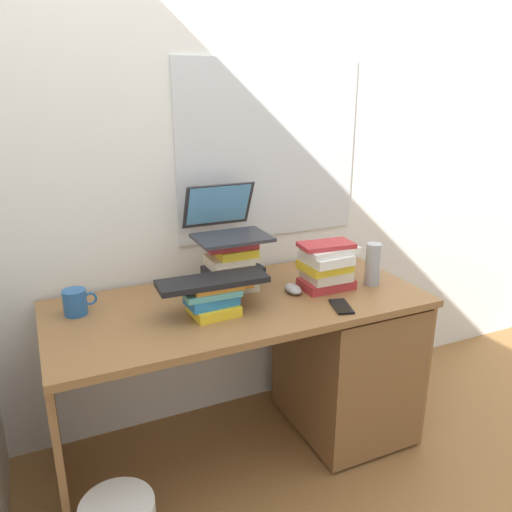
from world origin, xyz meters
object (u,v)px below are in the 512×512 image
Objects in this scene: book_stack_side at (326,266)px; computer_mouse at (293,289)px; desk at (322,355)px; book_stack_keyboard_riser at (212,298)px; laptop at (226,224)px; keyboard at (213,281)px; mug at (76,302)px; water_bottle at (373,264)px; book_stack_tall at (231,265)px; cell_phone at (341,306)px.

book_stack_side is 2.42× the size of computer_mouse.
desk is 6.08× the size of book_stack_side.
computer_mouse is (0.38, 0.05, -0.05)m from book_stack_keyboard_riser.
laptop is 0.76× the size of keyboard.
water_bottle is at bearing -9.92° from mug.
book_stack_side is 0.79× the size of laptop.
water_bottle reaches higher than desk.
desk is at bearing 160.08° from book_stack_side.
computer_mouse is 0.81× the size of mug.
desk is at bearing -9.37° from mug.
keyboard is at bearing -128.59° from book_stack_tall.
book_stack_tall is at bearing 53.03° from keyboard.
mug is 0.94× the size of cell_phone.
cell_phone is (0.33, -0.35, -0.11)m from book_stack_tall.
water_bottle is 1.38× the size of cell_phone.
computer_mouse is at bearing 7.66° from book_stack_keyboard_riser.
laptop is (-0.38, 0.21, 0.18)m from book_stack_side.
cell_phone is at bearing -18.51° from book_stack_keyboard_riser.
mug is (-1.01, 0.17, -0.05)m from book_stack_side.
cell_phone is at bearing -21.06° from mug.
cell_phone is (0.48, -0.16, -0.06)m from book_stack_keyboard_riser.
mug is at bearing 157.81° from keyboard.
book_stack_side is at bearing -28.95° from laptop.
desk is 6.27× the size of book_stack_tall.
book_stack_tall is 0.41m from book_stack_side.
water_bottle is (0.21, -0.05, 0.42)m from desk.
mug is (-0.48, 0.21, -0.01)m from book_stack_keyboard_riser.
cell_phone is at bearing -64.23° from computer_mouse.
computer_mouse is at bearing 176.56° from book_stack_side.
book_stack_keyboard_riser is 0.53× the size of keyboard.
laptop is at bearing 151.05° from book_stack_side.
water_bottle is (1.22, -0.21, 0.04)m from mug.
book_stack_tall is 0.24m from keyboard.
cell_phone is (0.10, -0.21, -0.01)m from computer_mouse.
book_stack_keyboard_riser reaches higher than cell_phone.
keyboard reaches higher than mug.
mug is 1.24m from water_bottle.
computer_mouse is (-0.15, 0.01, -0.08)m from book_stack_side.
mug is at bearing 174.73° from cell_phone.
book_stack_tall is at bearing 159.23° from book_stack_side.
book_stack_keyboard_riser is 1.65× the size of cell_phone.
computer_mouse is at bearing -30.86° from book_stack_tall.
keyboard reaches higher than book_stack_keyboard_riser.
book_stack_tall reaches higher than book_stack_side.
keyboard is (-0.15, -0.19, 0.02)m from book_stack_tall.
keyboard is 3.28× the size of mug.
mug is at bearing 156.46° from book_stack_keyboard_riser.
cell_phone is (-0.26, -0.16, -0.09)m from water_bottle.
book_stack_keyboard_riser is at bearing -175.52° from desk.
book_stack_side reaches higher than computer_mouse.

